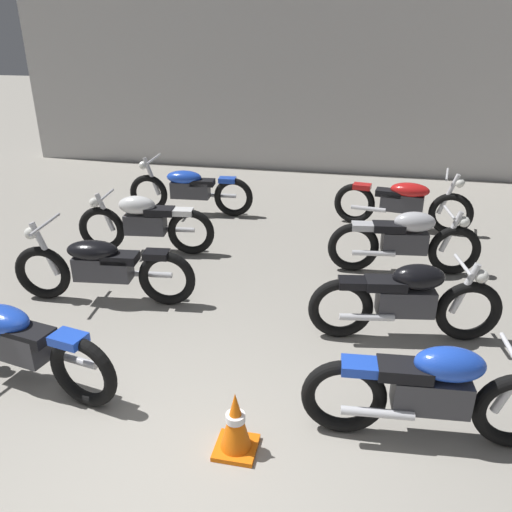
# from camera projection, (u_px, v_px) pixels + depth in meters

# --- Properties ---
(ground_plane) EXTENTS (60.00, 60.00, 0.00)m
(ground_plane) POSITION_uv_depth(u_px,v_px,m) (171.00, 492.00, 3.61)
(ground_plane) COLOR gray
(back_wall) EXTENTS (13.49, 0.24, 3.60)m
(back_wall) POSITION_uv_depth(u_px,v_px,m) (316.00, 88.00, 10.97)
(back_wall) COLOR #BCBAB7
(back_wall) RESTS_ON ground
(motorcycle_left_row_0) EXTENTS (2.15, 0.71, 0.97)m
(motorcycle_left_row_0) POSITION_uv_depth(u_px,v_px,m) (12.00, 340.00, 4.54)
(motorcycle_left_row_0) COLOR black
(motorcycle_left_row_0) RESTS_ON ground
(motorcycle_left_row_1) EXTENTS (2.17, 0.68, 0.97)m
(motorcycle_left_row_1) POSITION_uv_depth(u_px,v_px,m) (102.00, 266.00, 5.95)
(motorcycle_left_row_1) COLOR black
(motorcycle_left_row_1) RESTS_ON ground
(motorcycle_left_row_2) EXTENTS (1.97, 0.55, 0.88)m
(motorcycle_left_row_2) POSITION_uv_depth(u_px,v_px,m) (145.00, 222.00, 7.27)
(motorcycle_left_row_2) COLOR black
(motorcycle_left_row_2) RESTS_ON ground
(motorcycle_left_row_3) EXTENTS (2.17, 0.68, 0.97)m
(motorcycle_left_row_3) POSITION_uv_depth(u_px,v_px,m) (190.00, 189.00, 8.80)
(motorcycle_left_row_3) COLOR black
(motorcycle_left_row_3) RESTS_ON ground
(motorcycle_right_row_0) EXTENTS (1.97, 0.50, 0.88)m
(motorcycle_right_row_0) POSITION_uv_depth(u_px,v_px,m) (433.00, 391.00, 3.90)
(motorcycle_right_row_0) COLOR black
(motorcycle_right_row_0) RESTS_ON ground
(motorcycle_right_row_1) EXTENTS (1.96, 0.60, 0.88)m
(motorcycle_right_row_1) POSITION_uv_depth(u_px,v_px,m) (407.00, 299.00, 5.21)
(motorcycle_right_row_1) COLOR black
(motorcycle_right_row_1) RESTS_ON ground
(motorcycle_right_row_2) EXTENTS (1.97, 0.55, 0.88)m
(motorcycle_right_row_2) POSITION_uv_depth(u_px,v_px,m) (405.00, 240.00, 6.66)
(motorcycle_right_row_2) COLOR black
(motorcycle_right_row_2) RESTS_ON ground
(motorcycle_right_row_3) EXTENTS (2.16, 0.68, 0.97)m
(motorcycle_right_row_3) POSITION_uv_depth(u_px,v_px,m) (403.00, 202.00, 8.15)
(motorcycle_right_row_3) COLOR black
(motorcycle_right_row_3) RESTS_ON ground
(traffic_cone) EXTENTS (0.32, 0.32, 0.54)m
(traffic_cone) POSITION_uv_depth(u_px,v_px,m) (236.00, 423.00, 3.87)
(traffic_cone) COLOR orange
(traffic_cone) RESTS_ON ground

